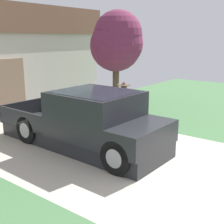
# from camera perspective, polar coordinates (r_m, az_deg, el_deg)

# --- Properties ---
(pickup_truck) EXTENTS (2.09, 5.16, 1.62)m
(pickup_truck) POSITION_cam_1_polar(r_m,az_deg,el_deg) (8.14, -3.97, -2.04)
(pickup_truck) COLOR #222428
(pickup_truck) RESTS_ON ground
(person_with_hat) EXTENTS (0.49, 0.42, 1.71)m
(person_with_hat) POSITION_cam_1_polar(r_m,az_deg,el_deg) (9.09, 2.30, 1.40)
(person_with_hat) COLOR brown
(person_with_hat) RESTS_ON ground
(handbag) EXTENTS (0.36, 0.20, 0.40)m
(handbag) POSITION_cam_1_polar(r_m,az_deg,el_deg) (9.32, 3.71, -3.94)
(handbag) COLOR tan
(handbag) RESTS_ON ground
(neighbor_tree) EXTENTS (2.19, 2.15, 4.11)m
(neighbor_tree) POSITION_cam_1_polar(r_m,az_deg,el_deg) (12.61, 1.04, 13.32)
(neighbor_tree) COLOR brown
(neighbor_tree) RESTS_ON ground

